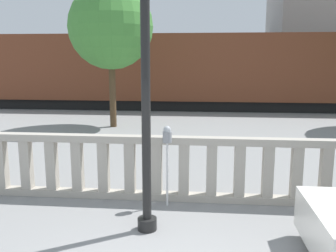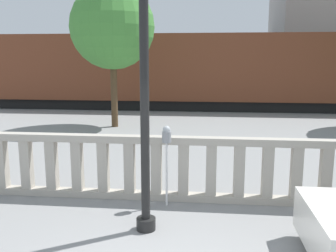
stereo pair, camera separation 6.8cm
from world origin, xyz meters
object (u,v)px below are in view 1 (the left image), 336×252
at_px(parking_meter, 167,142).
at_px(train_far, 168,66).
at_px(train_near, 230,71).
at_px(lamppost, 145,46).
at_px(tree_right, 111,27).

xyz_separation_m(parking_meter, train_far, (-2.32, 24.06, 0.78)).
distance_m(parking_meter, train_near, 13.85).
distance_m(lamppost, parking_meter, 2.01).
relative_size(parking_meter, train_near, 0.06).
bearing_deg(lamppost, train_near, 81.29).
xyz_separation_m(parking_meter, train_near, (2.03, 13.67, 0.83)).
xyz_separation_m(parking_meter, tree_right, (-3.00, 7.96, 2.69)).
bearing_deg(tree_right, train_far, 87.56).
relative_size(lamppost, train_near, 0.21).
xyz_separation_m(train_far, tree_right, (-0.69, -16.09, 1.91)).
bearing_deg(tree_right, train_near, 48.61).
relative_size(lamppost, train_far, 0.25).
xyz_separation_m(train_near, tree_right, (-5.03, -5.71, 1.87)).
relative_size(train_near, train_far, 1.20).
height_order(train_near, tree_right, tree_right).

